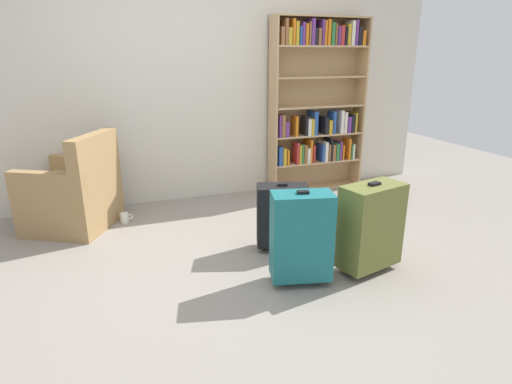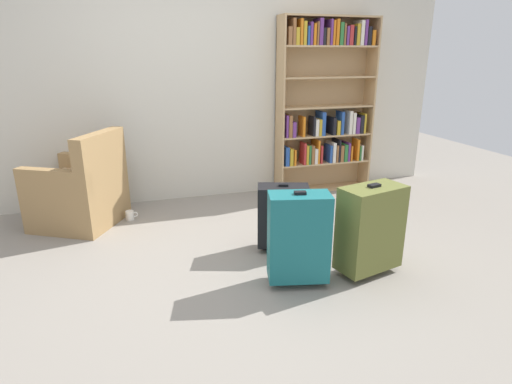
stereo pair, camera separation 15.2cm
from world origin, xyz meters
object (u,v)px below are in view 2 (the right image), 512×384
bookshelf (324,103)px  suitcase_black (283,216)px  armchair (81,193)px  mug (130,215)px  suitcase_teal (299,237)px  suitcase_olive (370,228)px

bookshelf → suitcase_black: 1.93m
bookshelf → armchair: (-2.68, -0.35, -0.72)m
mug → suitcase_teal: suitcase_teal is taller
suitcase_black → mug: bearing=138.8°
suitcase_black → suitcase_teal: size_ratio=0.83×
suitcase_olive → bookshelf: bearing=74.3°
bookshelf → suitcase_olive: bearing=-105.7°
suitcase_teal → suitcase_olive: (0.56, -0.01, 0.00)m
suitcase_olive → mug: bearing=136.2°
armchair → suitcase_black: (1.64, -1.10, -0.01)m
suitcase_black → armchair: bearing=146.2°
mug → suitcase_black: 1.63m
suitcase_black → suitcase_teal: (-0.09, -0.55, 0.06)m
bookshelf → suitcase_black: bearing=-125.6°
suitcase_black → suitcase_olive: bearing=-49.7°
suitcase_teal → mug: bearing=124.9°
armchair → mug: armchair is taller
bookshelf → mug: (-2.25, -0.39, -0.98)m
bookshelf → armchair: bookshelf is taller
mug → suitcase_olive: 2.36m
suitcase_teal → armchair: bearing=133.2°
armchair → suitcase_teal: (1.55, -1.65, 0.05)m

